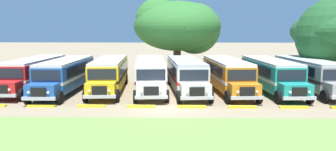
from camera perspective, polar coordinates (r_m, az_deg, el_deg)
ground_plane at (r=22.95m, az=-0.27°, el=-5.63°), size 220.00×220.00×0.00m
foreground_grass_strip at (r=15.38m, az=-1.11°, el=-12.71°), size 80.00×10.23×0.01m
parked_bus_slot_0 at (r=31.83m, az=-22.73°, el=0.53°), size 2.73×10.85×2.82m
parked_bus_slot_1 at (r=29.71m, az=-17.75°, el=0.27°), size 2.68×10.84×2.82m
parked_bus_slot_2 at (r=29.42m, az=-10.37°, el=0.45°), size 3.34×10.94×2.82m
parked_bus_slot_3 at (r=28.77m, az=-3.17°, el=0.40°), size 3.52×10.97×2.82m
parked_bus_slot_4 at (r=28.54m, az=3.22°, el=0.34°), size 3.68×10.99×2.82m
parked_bus_slot_5 at (r=29.02m, az=10.46°, el=0.34°), size 3.59×10.98×2.82m
parked_bus_slot_6 at (r=29.85m, az=17.77°, el=0.30°), size 3.34×10.94×2.82m
parked_bus_slot_7 at (r=31.36m, az=23.75°, el=0.36°), size 3.45×10.96×2.82m
curb_wheelstop_1 at (r=24.70m, az=-21.58°, el=-5.04°), size 2.00×0.36×0.15m
curb_wheelstop_2 at (r=23.55m, az=-13.50°, el=-5.32°), size 2.00×0.36×0.15m
curb_wheelstop_3 at (r=22.90m, az=-4.78°, el=-5.50°), size 2.00×0.36×0.15m
curb_wheelstop_4 at (r=22.80m, az=4.24°, el=-5.55°), size 2.00×0.36×0.15m
curb_wheelstop_5 at (r=23.26m, az=13.11°, el=-5.47°), size 2.00×0.36×0.15m
curb_wheelstop_6 at (r=24.24m, az=21.45°, el=-5.27°), size 2.00×0.36×0.15m
broad_shade_tree at (r=39.46m, az=1.87°, el=8.90°), size 10.56×11.24×9.16m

